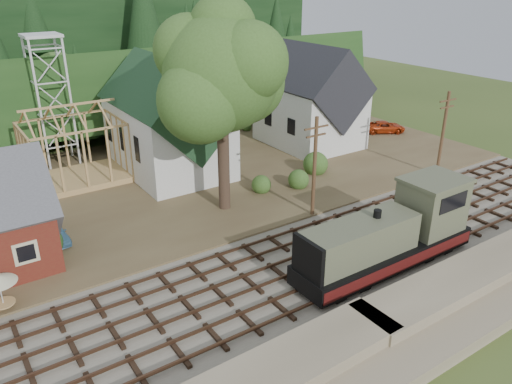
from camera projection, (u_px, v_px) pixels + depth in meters
ground at (279, 276)px, 31.15m from camera, size 140.00×140.00×0.00m
embankment at (381, 355)px, 24.69m from camera, size 64.00×5.00×1.60m
railroad_bed at (279, 275)px, 31.11m from camera, size 64.00×11.00×0.16m
village_flat at (160, 182)px, 44.75m from camera, size 64.00×26.00×0.30m
hillside at (82, 123)px, 63.02m from camera, size 70.00×28.96×12.74m
ridge at (51, 99)px, 75.17m from camera, size 80.00×20.00×12.00m
church at (169, 120)px, 45.03m from camera, size 8.40×15.17×13.00m
farmhouse at (310, 102)px, 52.84m from camera, size 8.40×10.80×10.60m
timber_frame at (75, 150)px, 43.46m from camera, size 8.20×6.20×6.99m
lattice_tower at (45, 61)px, 45.30m from camera, size 3.20×3.20×12.12m
big_tree at (223, 82)px, 35.81m from camera, size 10.90×8.40×14.70m
telegraph_pole_near at (315, 166)px, 36.98m from camera, size 2.20×0.28×8.00m
telegraph_pole_far at (443, 133)px, 44.67m from camera, size 2.20×0.28×8.00m
locomotive at (392, 235)px, 31.32m from camera, size 12.93×3.23×5.14m
car_blue at (53, 233)px, 34.39m from camera, size 1.71×3.87×1.30m
car_red at (385, 127)px, 58.15m from camera, size 5.11×4.23×1.30m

